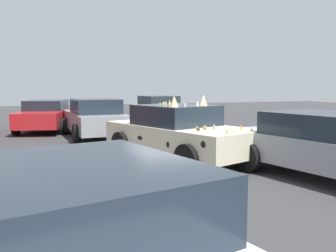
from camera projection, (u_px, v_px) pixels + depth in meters
ground_plane at (179, 160)px, 9.59m from camera, size 60.00×60.00×0.00m
art_car_decorated at (178, 132)px, 9.53m from camera, size 4.70×3.18×1.70m
parked_sedan_behind_left at (46, 115)px, 15.84m from camera, size 4.69×2.70×1.32m
parked_sedan_near_right at (161, 110)px, 18.66m from camera, size 4.38×2.48×1.43m
parked_sedan_far_left at (328, 146)px, 7.47m from camera, size 4.82×2.71×1.37m
parked_sedan_behind_right at (65, 247)px, 2.77m from camera, size 4.41×2.66×1.39m
parked_sedan_row_back_center at (94, 118)px, 13.70m from camera, size 4.40×2.17×1.46m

